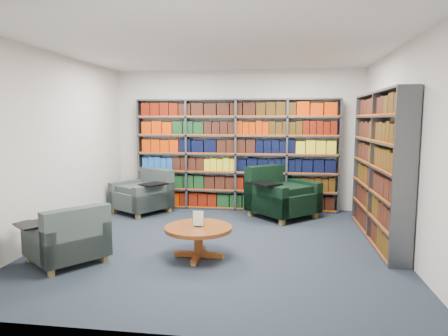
# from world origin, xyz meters

# --- Properties ---
(room_shell) EXTENTS (5.02, 5.02, 2.82)m
(room_shell) POSITION_xyz_m (0.00, 0.00, 1.40)
(room_shell) COLOR black
(room_shell) RESTS_ON ground
(bookshelf_back) EXTENTS (4.00, 0.28, 2.20)m
(bookshelf_back) POSITION_xyz_m (0.00, 2.34, 1.10)
(bookshelf_back) COLOR #47494F
(bookshelf_back) RESTS_ON ground
(bookshelf_right) EXTENTS (0.28, 2.50, 2.20)m
(bookshelf_right) POSITION_xyz_m (2.34, 0.60, 1.10)
(bookshelf_right) COLOR #47494F
(bookshelf_right) RESTS_ON ground
(chair_teal_left) EXTENTS (1.27, 1.27, 0.83)m
(chair_teal_left) POSITION_xyz_m (-1.75, 1.87, 0.34)
(chair_teal_left) COLOR #062A3A
(chair_teal_left) RESTS_ON ground
(chair_green_right) EXTENTS (1.45, 1.45, 0.94)m
(chair_green_right) POSITION_xyz_m (0.86, 1.87, 0.38)
(chair_green_right) COLOR black
(chair_green_right) RESTS_ON ground
(chair_teal_front) EXTENTS (1.16, 1.16, 0.75)m
(chair_teal_front) POSITION_xyz_m (-1.74, -1.03, 0.30)
(chair_teal_front) COLOR #062A3A
(chair_teal_front) RESTS_ON ground
(coffee_table) EXTENTS (0.89, 0.89, 0.62)m
(coffee_table) POSITION_xyz_m (-0.17, -0.59, 0.33)
(coffee_table) COLOR brown
(coffee_table) RESTS_ON ground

